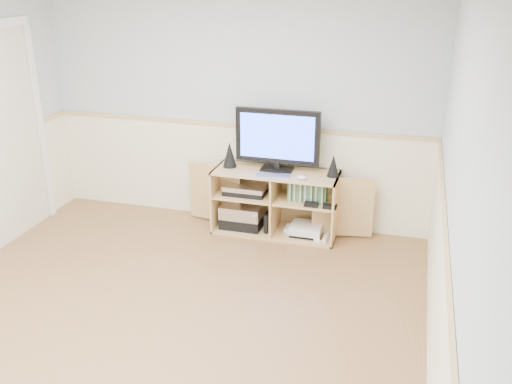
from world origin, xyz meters
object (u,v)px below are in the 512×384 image
keyboard (273,176)px  monitor (277,138)px  media_cabinet (277,200)px  game_consoles (305,230)px

keyboard → monitor: bearing=82.2°
media_cabinet → keyboard: keyboard is taller
monitor → keyboard: bearing=-87.7°
media_cabinet → game_consoles: bearing=-12.0°
keyboard → game_consoles: 0.67m
monitor → keyboard: 0.37m
keyboard → game_consoles: bearing=12.2°
media_cabinet → monitor: (0.00, -0.01, 0.65)m
media_cabinet → monitor: bearing=-90.0°
monitor → game_consoles: bearing=-10.8°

